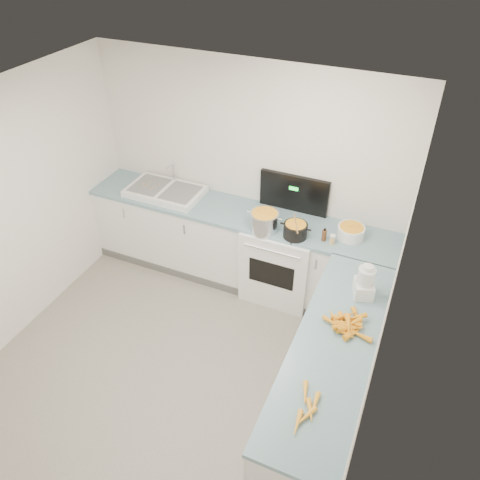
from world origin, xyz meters
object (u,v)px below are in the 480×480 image
at_px(stove, 282,258).
at_px(spice_jar, 332,240).
at_px(food_processor, 365,283).
at_px(sink, 165,191).
at_px(black_pot, 295,231).
at_px(steel_pot, 264,222).
at_px(extract_bottle, 324,235).
at_px(mixing_bowl, 351,232).

xyz_separation_m(stove, spice_jar, (0.55, -0.14, 0.51)).
bearing_deg(food_processor, stove, 142.53).
xyz_separation_m(sink, black_pot, (1.63, -0.19, 0.03)).
bearing_deg(steel_pot, sink, 171.58).
height_order(black_pot, extract_bottle, black_pot).
bearing_deg(steel_pot, food_processor, -26.85).
bearing_deg(mixing_bowl, extract_bottle, -145.66).
relative_size(mixing_bowl, extract_bottle, 2.26).
relative_size(stove, black_pot, 5.64).
bearing_deg(stove, sink, 179.38).
xyz_separation_m(extract_bottle, food_processor, (0.52, -0.63, 0.08)).
relative_size(sink, steel_pot, 2.92).
bearing_deg(extract_bottle, food_processor, -50.54).
bearing_deg(food_processor, steel_pot, 153.15).
distance_m(black_pot, mixing_bowl, 0.56).
bearing_deg(extract_bottle, sink, 175.93).
xyz_separation_m(sink, steel_pot, (1.29, -0.19, 0.05)).
height_order(stove, black_pot, stove).
bearing_deg(sink, stove, -0.62).
bearing_deg(black_pot, food_processor, -35.63).
bearing_deg(spice_jar, food_processor, -54.88).
relative_size(stove, mixing_bowl, 5.02).
xyz_separation_m(steel_pot, extract_bottle, (0.62, 0.06, -0.03)).
distance_m(sink, extract_bottle, 1.92).
distance_m(sink, black_pot, 1.64).
height_order(extract_bottle, spice_jar, extract_bottle).
xyz_separation_m(sink, extract_bottle, (1.91, -0.14, 0.02)).
bearing_deg(black_pot, sink, 173.29).
bearing_deg(steel_pot, black_pot, 0.02).
distance_m(sink, steel_pot, 1.31).
height_order(sink, extract_bottle, sink).
bearing_deg(spice_jar, sink, 175.53).
relative_size(sink, spice_jar, 10.05).
xyz_separation_m(black_pot, food_processor, (0.80, -0.58, 0.07)).
relative_size(stove, spice_jar, 15.90).
bearing_deg(stove, black_pot, -44.73).
bearing_deg(stove, steel_pot, -131.58).
distance_m(mixing_bowl, spice_jar, 0.23).
relative_size(black_pot, spice_jar, 2.82).
bearing_deg(steel_pot, mixing_bowl, 14.13).
relative_size(spice_jar, food_processor, 0.26).
height_order(spice_jar, food_processor, food_processor).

